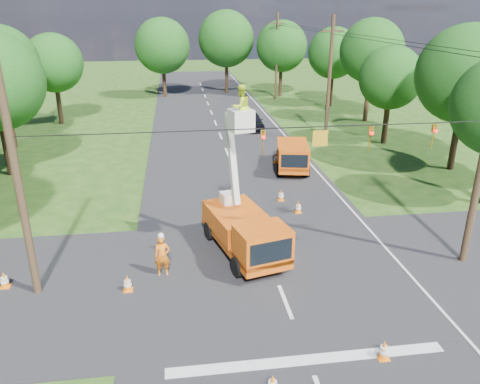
{
  "coord_description": "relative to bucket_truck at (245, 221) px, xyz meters",
  "views": [
    {
      "loc": [
        -3.76,
        -14.63,
        10.45
      ],
      "look_at": [
        -1.04,
        5.08,
        2.6
      ],
      "focal_mm": 35.0,
      "sensor_mm": 36.0,
      "label": 1
    }
  ],
  "objects": [
    {
      "name": "road_cross",
      "position": [
        0.98,
        -1.96,
        -1.63
      ],
      "size": [
        56.0,
        10.0,
        0.07
      ],
      "primitive_type": "cube",
      "color": "black",
      "rests_on": "ground"
    },
    {
      "name": "ground_worker",
      "position": [
        -3.64,
        -1.33,
        -0.73
      ],
      "size": [
        0.68,
        0.46,
        1.82
      ],
      "primitive_type": "imported",
      "rotation": [
        0.0,
        0.0,
        0.04
      ],
      "color": "orange",
      "rests_on": "ground"
    },
    {
      "name": "tree_left_f",
      "position": [
        -13.82,
        28.04,
        4.05
      ],
      "size": [
        5.4,
        5.4,
        8.4
      ],
      "color": "#382616",
      "rests_on": "ground"
    },
    {
      "name": "pole_right_far",
      "position": [
        9.48,
        38.04,
        3.47
      ],
      "size": [
        1.8,
        0.3,
        10.0
      ],
      "color": "#4C3823",
      "rests_on": "ground"
    },
    {
      "name": "tree_left_e",
      "position": [
        -15.82,
        20.04,
        4.86
      ],
      "size": [
        5.8,
        5.8,
        9.41
      ],
      "color": "#382616",
      "rests_on": "ground"
    },
    {
      "name": "tree_far_b",
      "position": [
        3.98,
        43.04,
        5.17
      ],
      "size": [
        7.0,
        7.0,
        10.32
      ],
      "color": "#382616",
      "rests_on": "ground"
    },
    {
      "name": "ground",
      "position": [
        0.98,
        16.04,
        -1.63
      ],
      "size": [
        140.0,
        140.0,
        0.0
      ],
      "primitive_type": "plane",
      "color": "#224615",
      "rests_on": "ground"
    },
    {
      "name": "stop_bar",
      "position": [
        0.98,
        -7.16,
        -1.63
      ],
      "size": [
        9.0,
        0.45,
        0.02
      ],
      "primitive_type": "cube",
      "color": "silver",
      "rests_on": "ground"
    },
    {
      "name": "tree_right_b",
      "position": [
        15.98,
        10.04,
        4.8
      ],
      "size": [
        6.4,
        6.4,
        9.65
      ],
      "color": "#382616",
      "rests_on": "ground"
    },
    {
      "name": "traffic_cone_5",
      "position": [
        -9.9,
        -1.43,
        -1.28
      ],
      "size": [
        0.38,
        0.38,
        0.71
      ],
      "color": "orange",
      "rests_on": "ground"
    },
    {
      "name": "edge_line",
      "position": [
        6.58,
        16.04,
        -1.63
      ],
      "size": [
        0.12,
        90.0,
        0.02
      ],
      "primitive_type": "cube",
      "color": "silver",
      "rests_on": "ground"
    },
    {
      "name": "tree_right_c",
      "position": [
        14.18,
        17.04,
        3.68
      ],
      "size": [
        5.0,
        5.0,
        7.83
      ],
      "color": "#382616",
      "rests_on": "ground"
    },
    {
      "name": "pole_left",
      "position": [
        -8.52,
        -1.96,
        2.87
      ],
      "size": [
        0.3,
        0.3,
        9.0
      ],
      "color": "#4C3823",
      "rests_on": "ground"
    },
    {
      "name": "tree_right_d",
      "position": [
        15.78,
        25.04,
        5.04
      ],
      "size": [
        6.0,
        6.0,
        9.7
      ],
      "color": "#382616",
      "rests_on": "ground"
    },
    {
      "name": "traffic_cone_2",
      "position": [
        3.57,
        4.11,
        -1.28
      ],
      "size": [
        0.38,
        0.38,
        0.71
      ],
      "color": "orange",
      "rests_on": "ground"
    },
    {
      "name": "traffic_cone_1",
      "position": [
        3.38,
        -7.39,
        -1.28
      ],
      "size": [
        0.38,
        0.38,
        0.71
      ],
      "color": "orange",
      "rests_on": "ground"
    },
    {
      "name": "road_main",
      "position": [
        0.98,
        16.04,
        -1.63
      ],
      "size": [
        12.0,
        100.0,
        0.06
      ],
      "primitive_type": "cube",
      "color": "black",
      "rests_on": "ground"
    },
    {
      "name": "distant_car",
      "position": [
        4.14,
        23.27,
        -0.88
      ],
      "size": [
        1.84,
        4.44,
        1.51
      ],
      "primitive_type": "imported",
      "rotation": [
        0.0,
        0.0,
        0.01
      ],
      "color": "black",
      "rests_on": "ground"
    },
    {
      "name": "traffic_cone_3",
      "position": [
        3.01,
        5.94,
        -1.28
      ],
      "size": [
        0.38,
        0.38,
        0.71
      ],
      "color": "orange",
      "rests_on": "ground"
    },
    {
      "name": "tree_far_c",
      "position": [
        10.48,
        40.04,
        4.43
      ],
      "size": [
        6.2,
        6.2,
        9.18
      ],
      "color": "#382616",
      "rests_on": "ground"
    },
    {
      "name": "tree_right_e",
      "position": [
        14.78,
        33.04,
        4.18
      ],
      "size": [
        5.6,
        5.6,
        8.63
      ],
      "color": "#382616",
      "rests_on": "ground"
    },
    {
      "name": "signal_span",
      "position": [
        3.21,
        -1.97,
        4.24
      ],
      "size": [
        18.0,
        0.29,
        1.07
      ],
      "color": "black",
      "rests_on": "ground"
    },
    {
      "name": "bucket_truck",
      "position": [
        0.0,
        0.0,
        0.0
      ],
      "size": [
        3.46,
        6.1,
        7.56
      ],
      "rotation": [
        0.0,
        0.0,
        0.25
      ],
      "color": "#E05A0F",
      "rests_on": "ground"
    },
    {
      "name": "traffic_cone_4",
      "position": [
        -5.01,
        -2.35,
        -1.28
      ],
      "size": [
        0.38,
        0.38,
        0.71
      ],
      "color": "orange",
      "rests_on": "ground"
    },
    {
      "name": "traffic_cone_6",
      "position": [
        4.2,
        12.94,
        -1.28
      ],
      "size": [
        0.38,
        0.38,
        0.71
      ],
      "color": "orange",
      "rests_on": "ground"
    },
    {
      "name": "pole_right_mid",
      "position": [
        9.48,
        18.04,
        3.47
      ],
      "size": [
        1.8,
        0.3,
        10.0
      ],
      "color": "#4C3823",
      "rests_on": "ground"
    },
    {
      "name": "second_truck",
      "position": [
        5.03,
        11.41,
        -0.59
      ],
      "size": [
        2.99,
        5.63,
        2.01
      ],
      "rotation": [
        0.0,
        0.0,
        -0.2
      ],
      "color": "#E05A0F",
      "rests_on": "ground"
    },
    {
      "name": "tree_far_a",
      "position": [
        -4.02,
        41.04,
        4.55
      ],
      "size": [
        6.6,
        6.6,
        9.5
      ],
      "color": "#382616",
      "rests_on": "ground"
    }
  ]
}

